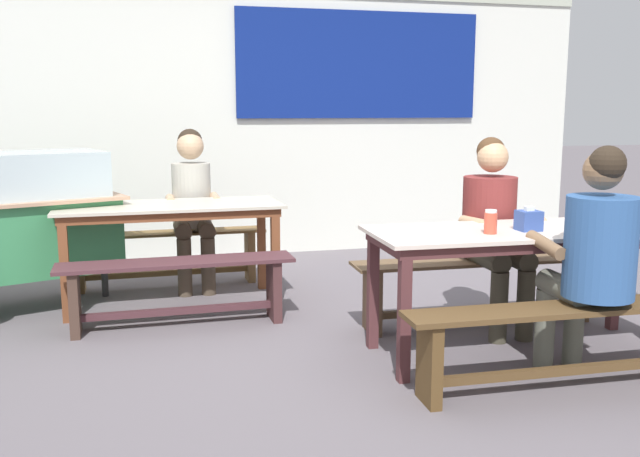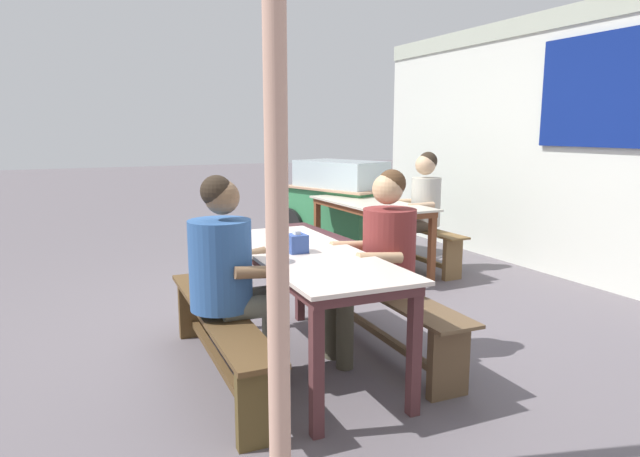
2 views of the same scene
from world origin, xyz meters
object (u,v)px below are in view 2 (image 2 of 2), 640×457
at_px(bench_near_back, 383,310).
at_px(person_near_front, 231,269).
at_px(wooden_support_post, 277,206).
at_px(bench_near_front, 219,332).
at_px(food_cart, 339,199).
at_px(condiment_jar, 276,235).
at_px(person_right_near_table, 380,253).
at_px(bench_far_front, 322,249).
at_px(person_center_facing, 420,204).
at_px(dining_table_near, 306,264).
at_px(tissue_box, 297,243).
at_px(bench_far_back, 413,240).
at_px(dining_table_far, 370,210).

xyz_separation_m(bench_near_back, person_near_front, (0.08, -1.07, 0.42)).
distance_m(bench_near_back, wooden_support_post, 1.84).
relative_size(bench_near_front, food_cart, 1.03).
relative_size(condiment_jar, wooden_support_post, 0.06).
relative_size(bench_near_back, person_right_near_table, 1.38).
xyz_separation_m(food_cart, person_near_front, (3.05, -2.26, 0.05)).
height_order(bench_near_front, condiment_jar, condiment_jar).
bearing_deg(food_cart, wooden_support_post, -30.08).
bearing_deg(person_near_front, food_cart, 143.51).
xyz_separation_m(bench_far_front, food_cart, (-1.04, 0.72, 0.36)).
relative_size(bench_near_front, person_center_facing, 1.44).
distance_m(dining_table_near, tissue_box, 0.15).
relative_size(bench_far_back, condiment_jar, 11.97).
relative_size(food_cart, tissue_box, 12.89).
bearing_deg(condiment_jar, bench_far_front, 145.92).
distance_m(bench_near_back, person_center_facing, 2.35).
relative_size(bench_near_back, condiment_jar, 12.87).
distance_m(bench_near_back, food_cart, 3.22).
bearing_deg(bench_near_front, wooden_support_post, -2.01).
xyz_separation_m(bench_near_back, wooden_support_post, (1.08, -1.17, 0.91)).
height_order(bench_far_back, bench_near_back, same).
height_order(bench_far_front, person_near_front, person_near_front).
bearing_deg(bench_near_back, person_right_near_table, -51.79).
distance_m(bench_far_front, person_right_near_table, 2.10).
height_order(person_near_front, tissue_box, person_near_front).
distance_m(bench_far_back, person_center_facing, 0.49).
bearing_deg(person_right_near_table, food_cart, 157.56).
bearing_deg(bench_far_back, food_cart, -158.20).
xyz_separation_m(dining_table_far, person_center_facing, (0.20, 0.49, 0.06)).
relative_size(person_near_front, person_right_near_table, 1.00).
distance_m(bench_far_front, food_cart, 1.31).
bearing_deg(bench_far_front, wooden_support_post, -28.29).
bearing_deg(tissue_box, food_cart, 148.53).
height_order(person_near_front, person_right_near_table, person_near_front).
xyz_separation_m(tissue_box, wooden_support_post, (1.11, -0.55, 0.40)).
bearing_deg(dining_table_near, bench_far_front, 151.98).
bearing_deg(wooden_support_post, person_near_front, 174.67).
height_order(bench_near_front, person_center_facing, person_center_facing).
xyz_separation_m(person_near_front, person_center_facing, (-1.83, 2.59, 0.01)).
relative_size(dining_table_near, bench_far_back, 1.14).
xyz_separation_m(bench_far_back, bench_far_front, (0.02, -1.13, 0.01)).
relative_size(dining_table_near, condiment_jar, 13.65).
bearing_deg(tissue_box, bench_far_front, 150.52).
distance_m(bench_far_back, person_right_near_table, 2.64).
xyz_separation_m(bench_far_front, wooden_support_post, (3.02, -1.63, 0.91)).
height_order(dining_table_far, condiment_jar, condiment_jar).
height_order(person_center_facing, condiment_jar, person_center_facing).
relative_size(bench_far_front, person_center_facing, 1.21).
bearing_deg(person_center_facing, condiment_jar, -56.07).
height_order(bench_far_front, food_cart, food_cart).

